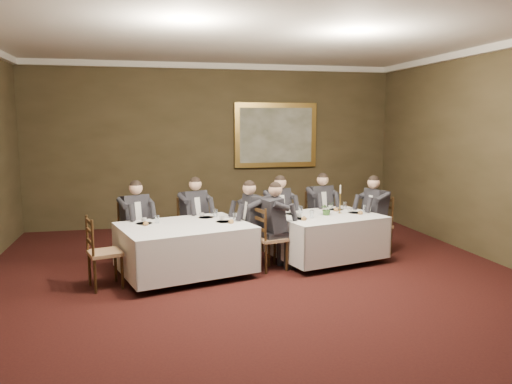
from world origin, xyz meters
name	(u,v)px	position (x,y,z in m)	size (l,w,h in m)	color
ground	(272,303)	(0.00, 0.00, 0.00)	(10.00, 10.00, 0.00)	black
ceiling	(273,16)	(0.00, 0.00, 3.50)	(8.00, 10.00, 0.10)	silver
back_wall	(215,146)	(0.00, 5.00, 1.75)	(8.00, 0.10, 3.50)	#352D1A
crown_molding	(273,21)	(0.00, 0.00, 3.44)	(8.00, 10.00, 0.12)	white
table_main	(326,234)	(1.35, 1.68, 0.45)	(1.94, 1.65, 0.67)	black
table_second	(185,246)	(-0.98, 1.40, 0.45)	(2.16, 1.85, 0.67)	black
chair_main_backleft	(277,236)	(0.69, 2.39, 0.28)	(0.57, 0.56, 1.00)	#916B49
diner_main_backleft	(277,223)	(0.70, 2.38, 0.51)	(0.56, 0.60, 1.35)	black
chair_main_backright	(319,231)	(1.56, 2.62, 0.28)	(0.51, 0.49, 1.00)	#916B49
diner_main_backright	(320,219)	(1.56, 2.61, 0.51)	(0.48, 0.54, 1.35)	black
chair_main_endleft	(270,251)	(0.33, 1.41, 0.28)	(0.52, 0.53, 1.00)	#916B49
diner_main_endleft	(271,237)	(0.34, 1.41, 0.51)	(0.56, 0.51, 1.35)	black
chair_main_endright	(376,237)	(2.37, 1.94, 0.28)	(0.50, 0.52, 1.00)	#916B49
diner_main_endright	(376,224)	(2.35, 1.94, 0.51)	(0.55, 0.49, 1.35)	black
chair_sec_backleft	(135,246)	(-1.71, 2.18, 0.28)	(0.58, 0.57, 1.00)	#916B49
diner_sec_backleft	(135,233)	(-1.71, 2.17, 0.51)	(0.57, 0.60, 1.35)	black
chair_sec_backright	(193,239)	(-0.75, 2.45, 0.28)	(0.58, 0.57, 1.00)	#916B49
diner_sec_backright	(194,226)	(-0.75, 2.44, 0.51)	(0.56, 0.60, 1.35)	black
chair_sec_endright	(255,247)	(0.15, 1.71, 0.28)	(0.48, 0.50, 1.00)	#916B49
diner_sec_endright	(254,233)	(0.14, 1.71, 0.51)	(0.54, 0.47, 1.35)	black
chair_sec_endleft	(105,267)	(-2.10, 1.09, 0.28)	(0.53, 0.54, 1.00)	#916B49
centerpiece	(327,208)	(1.35, 1.68, 0.88)	(0.21, 0.18, 0.23)	#2D5926
candlestick	(340,202)	(1.62, 1.79, 0.94)	(0.07, 0.07, 0.49)	#B78D38
place_setting_table_main	(295,212)	(0.88, 1.93, 0.80)	(0.33, 0.32, 0.14)	white
place_setting_table_second	(148,221)	(-1.51, 1.67, 0.80)	(0.33, 0.31, 0.14)	white
painting	(276,135)	(1.35, 4.94, 1.97)	(1.86, 0.09, 1.42)	#C49248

